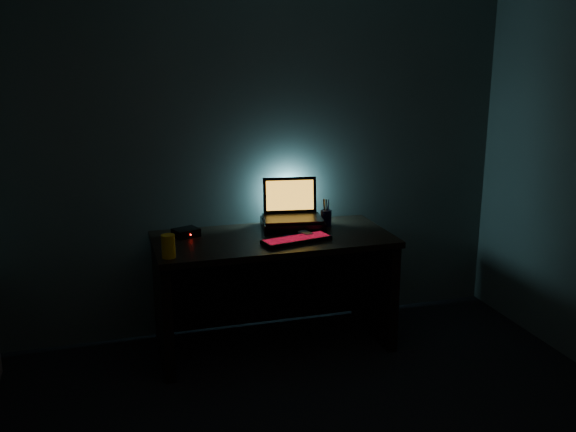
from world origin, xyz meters
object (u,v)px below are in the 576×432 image
object	(u,v)px
mouse	(306,234)
juice_glass	(168,246)
laptop	(291,209)
pen_cup	(326,218)
keyboard	(297,240)
router	(186,233)

from	to	relation	value
mouse	juice_glass	bearing A→B (deg)	174.27
laptop	pen_cup	xyz separation A→B (m)	(0.23, -0.04, -0.07)
keyboard	router	bearing A→B (deg)	141.80
juice_glass	router	xyz separation A→B (m)	(0.15, 0.40, -0.04)
laptop	mouse	world-z (taller)	laptop
router	keyboard	bearing A→B (deg)	-46.65
laptop	pen_cup	size ratio (longest dim) A/B	3.95
laptop	mouse	size ratio (longest dim) A/B	4.46
keyboard	pen_cup	world-z (taller)	pen_cup
laptop	pen_cup	world-z (taller)	laptop
mouse	laptop	bearing A→B (deg)	76.86
pen_cup	juice_glass	xyz separation A→B (m)	(-1.09, -0.39, 0.01)
laptop	juice_glass	size ratio (longest dim) A/B	3.08
juice_glass	router	world-z (taller)	juice_glass
juice_glass	router	distance (m)	0.43
pen_cup	mouse	bearing A→B (deg)	-134.56
laptop	router	bearing A→B (deg)	-168.70
pen_cup	juice_glass	size ratio (longest dim) A/B	0.78
keyboard	mouse	size ratio (longest dim) A/B	4.88
juice_glass	pen_cup	bearing A→B (deg)	19.51
pen_cup	juice_glass	distance (m)	1.15
pen_cup	router	size ratio (longest dim) A/B	0.57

